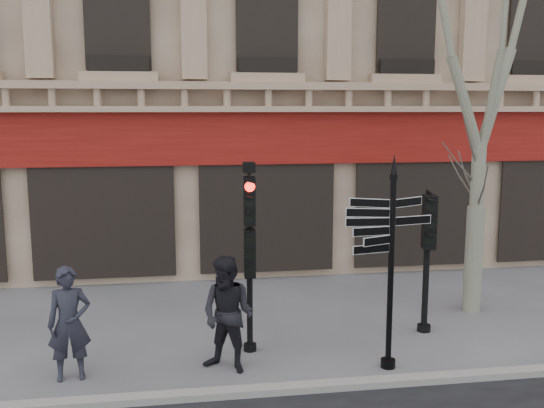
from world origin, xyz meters
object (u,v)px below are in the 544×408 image
at_px(traffic_signal_main, 249,234).
at_px(traffic_signal_secondary, 428,237).
at_px(pedestrian_a, 69,324).
at_px(pedestrian_b, 228,315).
at_px(fingerpost, 392,227).
at_px(plane_tree, 487,14).

relative_size(traffic_signal_main, traffic_signal_secondary, 1.26).
height_order(pedestrian_a, pedestrian_b, pedestrian_b).
distance_m(traffic_signal_secondary, pedestrian_a, 6.62).
distance_m(fingerpost, traffic_signal_main, 2.47).
bearing_deg(traffic_signal_secondary, pedestrian_b, -150.16).
height_order(traffic_signal_main, traffic_signal_secondary, traffic_signal_main).
height_order(fingerpost, pedestrian_b, fingerpost).
distance_m(plane_tree, pedestrian_b, 7.84).
bearing_deg(traffic_signal_main, pedestrian_b, -116.94).
bearing_deg(fingerpost, traffic_signal_secondary, 49.47).
distance_m(fingerpost, plane_tree, 5.29).
xyz_separation_m(traffic_signal_main, traffic_signal_secondary, (3.48, 0.44, -0.27)).
relative_size(traffic_signal_secondary, plane_tree, 0.31).
xyz_separation_m(traffic_signal_main, plane_tree, (4.97, 1.44, 4.02)).
relative_size(traffic_signal_secondary, pedestrian_b, 1.40).
bearing_deg(pedestrian_b, pedestrian_a, -149.47).
height_order(fingerpost, traffic_signal_main, fingerpost).
relative_size(fingerpost, pedestrian_b, 1.86).
xyz_separation_m(plane_tree, pedestrian_a, (-7.95, -2.14, -5.25)).
height_order(traffic_signal_main, pedestrian_a, traffic_signal_main).
bearing_deg(pedestrian_b, fingerpost, 26.15).
height_order(fingerpost, pedestrian_a, fingerpost).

